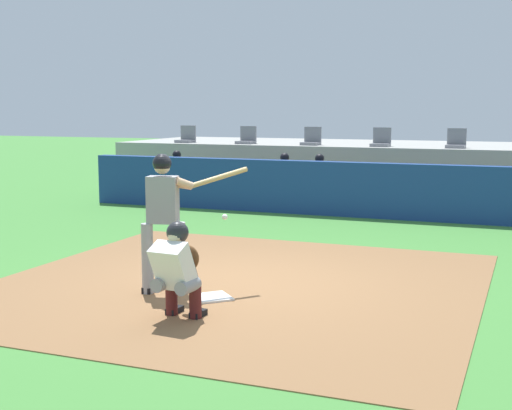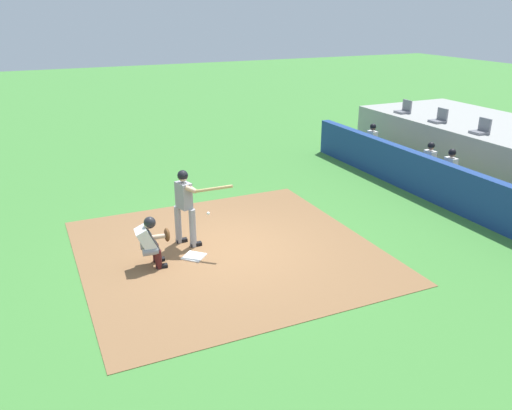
# 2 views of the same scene
# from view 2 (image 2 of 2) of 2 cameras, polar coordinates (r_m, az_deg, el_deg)

# --- Properties ---
(ground_plane) EXTENTS (80.00, 80.00, 0.00)m
(ground_plane) POSITION_cam_2_polar(r_m,az_deg,el_deg) (11.74, -3.12, -5.07)
(ground_plane) COLOR #428438
(dirt_infield) EXTENTS (6.40, 6.40, 0.01)m
(dirt_infield) POSITION_cam_2_polar(r_m,az_deg,el_deg) (11.74, -3.12, -5.04)
(dirt_infield) COLOR olive
(dirt_infield) RESTS_ON ground
(home_plate) EXTENTS (0.62, 0.62, 0.02)m
(home_plate) POSITION_cam_2_polar(r_m,az_deg,el_deg) (11.50, -6.85, -5.66)
(home_plate) COLOR white
(home_plate) RESTS_ON dirt_infield
(batter_at_plate) EXTENTS (1.07, 1.08, 1.80)m
(batter_at_plate) POSITION_cam_2_polar(r_m,az_deg,el_deg) (11.71, -7.80, 0.21)
(batter_at_plate) COLOR #99999E
(batter_at_plate) RESTS_ON ground
(catcher_crouched) EXTENTS (0.51, 1.65, 1.13)m
(catcher_crouched) POSITION_cam_2_polar(r_m,az_deg,el_deg) (11.04, -11.46, -3.77)
(catcher_crouched) COLOR gray
(catcher_crouched) RESTS_ON ground
(dugout_wall) EXTENTS (13.00, 0.30, 1.20)m
(dugout_wall) POSITION_cam_2_polar(r_m,az_deg,el_deg) (14.95, 20.70, 1.87)
(dugout_wall) COLOR navy
(dugout_wall) RESTS_ON ground
(dugout_bench) EXTENTS (11.80, 0.44, 0.45)m
(dugout_bench) POSITION_cam_2_polar(r_m,az_deg,el_deg) (15.77, 23.13, 1.05)
(dugout_bench) COLOR olive
(dugout_bench) RESTS_ON ground
(dugout_player_0) EXTENTS (0.49, 0.70, 1.30)m
(dugout_player_0) POSITION_cam_2_polar(r_m,az_deg,el_deg) (18.99, 12.35, 6.89)
(dugout_player_0) COLOR #939399
(dugout_player_0) RESTS_ON ground
(dugout_player_1) EXTENTS (0.49, 0.70, 1.30)m
(dugout_player_1) POSITION_cam_2_polar(r_m,az_deg,el_deg) (16.82, 18.24, 4.50)
(dugout_player_1) COLOR #939399
(dugout_player_1) RESTS_ON ground
(dugout_player_2) EXTENTS (0.49, 0.70, 1.30)m
(dugout_player_2) POSITION_cam_2_polar(r_m,az_deg,el_deg) (16.21, 20.28, 3.65)
(dugout_player_2) COLOR #939399
(dugout_player_2) RESTS_ON ground
(stadium_seat_0) EXTENTS (0.46, 0.46, 0.48)m
(stadium_seat_0) POSITION_cam_2_polar(r_m,az_deg,el_deg) (20.59, 16.03, 10.10)
(stadium_seat_0) COLOR slate
(stadium_seat_0) RESTS_ON stands_platform
(stadium_seat_1) EXTENTS (0.46, 0.46, 0.48)m
(stadium_seat_1) POSITION_cam_2_polar(r_m,az_deg,el_deg) (19.24, 19.57, 8.98)
(stadium_seat_1) COLOR slate
(stadium_seat_1) RESTS_ON stands_platform
(stadium_seat_2) EXTENTS (0.46, 0.46, 0.48)m
(stadium_seat_2) POSITION_cam_2_polar(r_m,az_deg,el_deg) (17.98, 23.60, 7.66)
(stadium_seat_2) COLOR slate
(stadium_seat_2) RESTS_ON stands_platform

